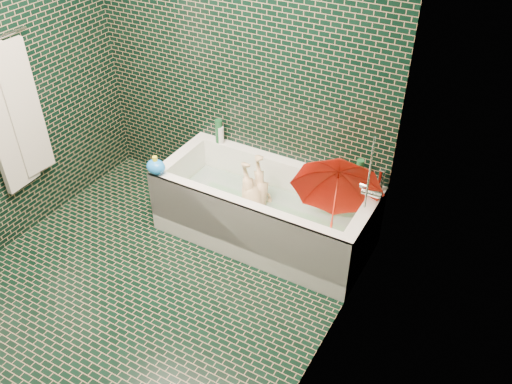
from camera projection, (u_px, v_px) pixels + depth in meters
The scene contains 19 objects.
floor at pixel (143, 296), 3.93m from camera, with size 2.80×2.80×0.00m, color black.
wall_back at pixel (238, 66), 4.17m from camera, with size 2.80×2.80×0.00m, color black.
wall_right at pixel (319, 217), 2.68m from camera, with size 2.80×2.80×0.00m, color black.
bathtub at pixel (264, 216), 4.34m from camera, with size 1.70×0.75×0.55m.
bath_mat at pixel (265, 220), 4.38m from camera, with size 1.35×0.47×0.01m, color green.
water at pixel (265, 206), 4.30m from camera, with size 1.48×0.53×0.00m, color silver.
towel at pixel (13, 117), 3.98m from camera, with size 0.08×0.44×1.12m.
faucet at pixel (370, 188), 3.69m from camera, with size 0.18×0.19×0.55m.
child at pixel (257, 205), 4.30m from camera, with size 0.29×0.19×0.79m, color #DFBB8B.
umbrella at pixel (335, 200), 3.85m from camera, with size 0.64×0.64×0.56m, color red.
soap_bottle_a at pixel (373, 188), 4.08m from camera, with size 0.11×0.11×0.28m, color white.
soap_bottle_b at pixel (370, 185), 4.10m from camera, with size 0.09×0.09×0.20m, color #441F74.
soap_bottle_c at pixel (365, 183), 4.12m from camera, with size 0.15×0.15×0.19m, color #164E27.
bottle_right_tall at pixel (359, 173), 4.03m from camera, with size 0.06×0.06×0.22m, color #164E27.
bottle_right_pump at pixel (381, 180), 4.00m from camera, with size 0.05×0.05×0.18m, color silver.
bottle_left_tall at pixel (219, 131), 4.55m from camera, with size 0.06×0.06×0.21m, color #164E27.
bottle_left_short at pixel (221, 135), 4.56m from camera, with size 0.05×0.05×0.15m, color white.
rubber_duck at pixel (348, 176), 4.12m from camera, with size 0.13×0.10×0.10m.
bath_toy at pixel (156, 167), 4.19m from camera, with size 0.18×0.16×0.15m.
Camera 1 is at (2.05, -1.97, 2.94)m, focal length 38.00 mm.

